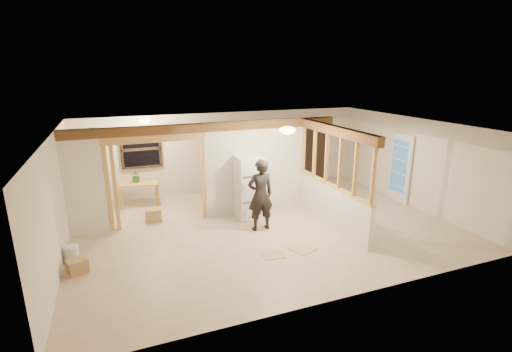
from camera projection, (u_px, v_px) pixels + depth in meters
name	position (u px, v px, depth m)	size (l,w,h in m)	color
floor	(266.00, 227.00, 9.22)	(9.00, 6.50, 0.01)	beige
ceiling	(266.00, 127.00, 8.54)	(9.00, 6.50, 0.01)	white
wall_back	(227.00, 152.00, 11.79)	(9.00, 0.01, 2.50)	beige
wall_front	(344.00, 232.00, 5.97)	(9.00, 0.01, 2.50)	beige
wall_left	(56.00, 202.00, 7.31)	(0.01, 6.50, 2.50)	beige
wall_right	(413.00, 162.00, 10.45)	(0.01, 6.50, 2.50)	beige
partition_left_stub	(84.00, 183.00, 8.54)	(0.90, 0.12, 2.50)	silver
partition_center	(256.00, 166.00, 10.02)	(2.80, 0.12, 2.50)	silver
doorway_frame	(158.00, 182.00, 9.16)	(2.46, 0.14, 2.20)	tan
header_beam_back	(211.00, 127.00, 9.30)	(7.00, 0.18, 0.22)	brown
header_beam_right	(335.00, 131.00, 8.77)	(0.18, 3.30, 0.22)	brown
pony_wall	(331.00, 205.00, 9.28)	(0.12, 3.20, 1.00)	silver
stud_partition	(333.00, 160.00, 8.97)	(0.14, 3.20, 1.32)	tan
window_back	(141.00, 149.00, 10.73)	(1.12, 0.10, 1.10)	black
french_door	(400.00, 168.00, 10.85)	(0.12, 0.86, 2.00)	white
ceiling_dome_main	(288.00, 130.00, 8.20)	(0.36, 0.36, 0.16)	#FFEABF
ceiling_dome_util	(145.00, 121.00, 9.73)	(0.32, 0.32, 0.14)	#FFEABF
hanging_bulb	(169.00, 135.00, 9.36)	(0.07, 0.07, 0.07)	#FFD88C
refrigerator	(249.00, 187.00, 9.68)	(0.67, 0.65, 1.63)	silver
woman	(260.00, 195.00, 8.85)	(0.64, 0.42, 1.77)	black
work_table	(140.00, 194.00, 10.63)	(1.07, 0.54, 0.67)	tan
potted_plant	(136.00, 176.00, 10.54)	(0.33, 0.28, 0.37)	#347029
shop_vac	(90.00, 209.00, 9.49)	(0.51, 0.51, 0.66)	#B0111B
bookshelf	(311.00, 156.00, 12.71)	(0.93, 0.31, 1.87)	black
bucket	(72.00, 254.00, 7.49)	(0.28, 0.28, 0.35)	silver
box_util_a	(153.00, 215.00, 9.55)	(0.38, 0.33, 0.33)	#A78150
box_util_b	(106.00, 219.00, 9.35)	(0.31, 0.31, 0.28)	#A78150
box_front	(78.00, 266.00, 7.09)	(0.34, 0.28, 0.28)	#A78150
floor_panel_near	(302.00, 249.00, 8.07)	(0.47, 0.47, 0.02)	tan
floor_panel_far	(273.00, 255.00, 7.80)	(0.46, 0.37, 0.01)	tan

